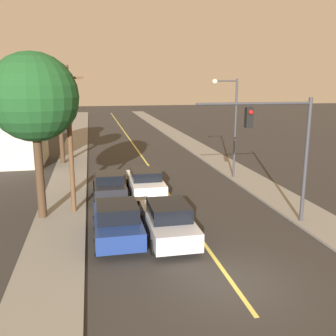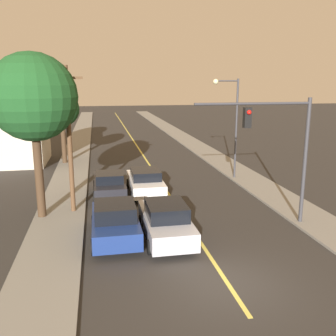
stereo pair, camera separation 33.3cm
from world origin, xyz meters
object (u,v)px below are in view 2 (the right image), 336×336
at_px(streetlamp_right, 231,115).
at_px(tree_left_near, 33,98).
at_px(car_near_lane_second, 145,181).
at_px(tree_left_far, 62,110).
at_px(car_near_lane_front, 166,221).
at_px(car_outer_lane_second, 110,184).
at_px(traffic_signal_mast, 280,139).
at_px(car_outer_lane_front, 115,221).
at_px(domed_building_left, 8,121).
at_px(utility_pole_left, 69,138).

xyz_separation_m(streetlamp_right, tree_left_near, (-11.93, -5.73, 1.47)).
bearing_deg(tree_left_near, car_near_lane_second, 29.93).
bearing_deg(tree_left_far, car_near_lane_front, -71.65).
height_order(car_outer_lane_second, tree_left_near, tree_left_near).
height_order(traffic_signal_mast, tree_left_far, traffic_signal_mast).
height_order(car_outer_lane_front, streetlamp_right, streetlamp_right).
bearing_deg(domed_building_left, traffic_signal_mast, -48.40).
distance_m(car_outer_lane_front, traffic_signal_mast, 8.30).
height_order(car_near_lane_front, car_outer_lane_front, car_outer_lane_front).
bearing_deg(car_outer_lane_second, car_near_lane_second, 6.78).
height_order(car_near_lane_second, streetlamp_right, streetlamp_right).
xyz_separation_m(car_near_lane_second, car_outer_lane_second, (-2.18, -0.26, 0.01)).
distance_m(car_outer_lane_second, utility_pole_left, 4.49).
height_order(car_outer_lane_front, tree_left_far, tree_left_far).
height_order(streetlamp_right, utility_pole_left, utility_pole_left).
bearing_deg(utility_pole_left, car_near_lane_second, 33.03).
distance_m(car_outer_lane_front, utility_pole_left, 5.39).
bearing_deg(car_near_lane_front, traffic_signal_mast, 5.57).
bearing_deg(tree_left_far, tree_left_near, -90.59).
relative_size(streetlamp_right, tree_left_near, 0.85).
bearing_deg(car_outer_lane_front, domed_building_left, 113.87).
relative_size(car_outer_lane_front, streetlamp_right, 0.64).
xyz_separation_m(car_near_lane_second, domed_building_left, (-9.96, 10.96, 2.81)).
relative_size(car_near_lane_front, traffic_signal_mast, 0.79).
distance_m(traffic_signal_mast, domed_building_left, 23.16).
xyz_separation_m(car_near_lane_front, tree_left_near, (-5.67, 3.62, 5.17)).
relative_size(car_outer_lane_second, streetlamp_right, 0.58).
bearing_deg(streetlamp_right, tree_left_far, 148.08).
distance_m(car_near_lane_front, car_near_lane_second, 6.88).
xyz_separation_m(car_near_lane_second, tree_left_near, (-5.67, -3.27, 5.21)).
xyz_separation_m(traffic_signal_mast, domed_building_left, (-15.37, 17.32, -0.61)).
xyz_separation_m(car_outer_lane_front, tree_left_far, (-3.36, 16.43, 3.67)).
xyz_separation_m(car_near_lane_front, utility_pole_left, (-4.16, 4.18, 3.15)).
distance_m(car_near_lane_front, car_outer_lane_second, 6.97).
bearing_deg(domed_building_left, car_outer_lane_second, -55.26).
distance_m(tree_left_near, domed_building_left, 15.05).
height_order(car_outer_lane_second, tree_left_far, tree_left_far).
bearing_deg(car_near_lane_second, traffic_signal_mast, -49.56).
height_order(tree_left_far, domed_building_left, domed_building_left).
height_order(car_near_lane_second, utility_pole_left, utility_pole_left).
xyz_separation_m(tree_left_near, tree_left_far, (0.14, 13.08, -1.47)).
bearing_deg(car_near_lane_second, utility_pole_left, -146.97).
height_order(traffic_signal_mast, domed_building_left, domed_building_left).
relative_size(utility_pole_left, tree_left_far, 1.26).
bearing_deg(traffic_signal_mast, car_near_lane_second, 130.44).
relative_size(car_near_lane_front, tree_left_far, 0.80).
height_order(traffic_signal_mast, streetlamp_right, streetlamp_right).
bearing_deg(domed_building_left, tree_left_near, -73.24).
bearing_deg(utility_pole_left, car_near_lane_front, -45.08).
bearing_deg(car_near_lane_second, car_near_lane_front, -90.00).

